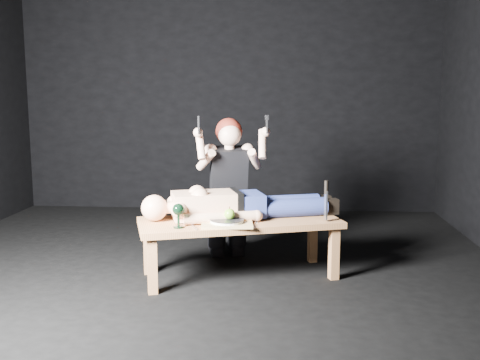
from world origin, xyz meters
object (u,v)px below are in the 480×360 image
(serving_tray, at_px, (227,224))
(carving_knife, at_px, (326,201))
(kneeling_woman, at_px, (228,186))
(lying_man, at_px, (242,201))
(goblet, at_px, (178,216))
(table, at_px, (239,248))

(serving_tray, relative_size, carving_knife, 1.19)
(serving_tray, bearing_deg, kneeling_woman, 95.36)
(kneeling_woman, bearing_deg, lying_man, -82.64)
(lying_man, bearing_deg, kneeling_woman, 93.21)
(goblet, height_order, carving_knife, carving_knife)
(serving_tray, bearing_deg, table, 67.35)
(carving_knife, bearing_deg, kneeling_woman, 129.15)
(lying_man, distance_m, kneeling_woman, 0.44)
(kneeling_woman, relative_size, serving_tray, 3.35)
(serving_tray, height_order, carving_knife, carving_knife)
(table, relative_size, kneeling_woman, 1.22)
(lying_man, xyz_separation_m, goblet, (-0.43, -0.40, -0.04))
(goblet, bearing_deg, lying_man, 42.69)
(table, distance_m, lying_man, 0.37)
(lying_man, relative_size, serving_tray, 3.95)
(table, distance_m, serving_tray, 0.31)
(lying_man, xyz_separation_m, kneeling_woman, (-0.16, 0.41, 0.05))
(table, relative_size, carving_knife, 4.88)
(table, bearing_deg, goblet, -162.45)
(table, distance_m, goblet, 0.60)
(kneeling_woman, relative_size, goblet, 7.00)
(serving_tray, bearing_deg, carving_knife, 13.80)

